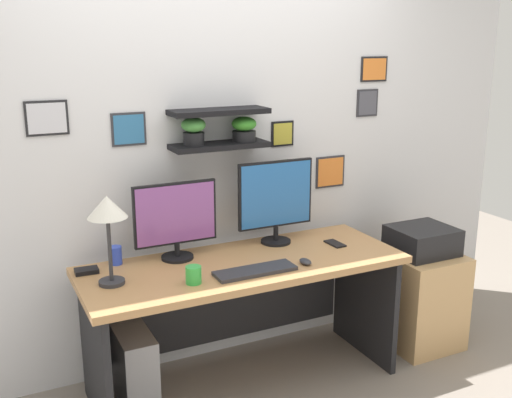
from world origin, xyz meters
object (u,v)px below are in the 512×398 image
Objects in this scene: cell_phone at (335,244)px; computer_tower_left at (134,366)px; monitor_right at (276,199)px; monitor_left at (176,219)px; desk at (240,292)px; scissors_tray at (87,271)px; computer_mouse at (305,262)px; coffee_mug at (193,275)px; printer at (422,240)px; pen_cup at (115,255)px; drawer_cabinet at (418,298)px; keyboard at (255,271)px; desk_lamp at (107,214)px.

computer_tower_left is at bearing 173.44° from cell_phone.
monitor_right is 3.57× the size of cell_phone.
computer_tower_left is at bearing -160.93° from monitor_left.
desk is 0.59m from monitor_right.
monitor_right is 1.15m from scissors_tray.
computer_tower_left is at bearing 161.90° from computer_mouse.
coffee_mug is 0.59m from scissors_tray.
coffee_mug is (-0.04, -0.38, -0.19)m from monitor_left.
desk reaches higher than computer_tower_left.
coffee_mug is at bearing -175.60° from printer.
monitor_right reaches higher than pen_cup.
drawer_cabinet is (0.92, -0.26, -0.71)m from monitor_right.
monitor_right is 5.55× the size of computer_mouse.
computer_mouse reaches higher than scissors_tray.
pen_cup reaches higher than printer.
coffee_mug is (-0.35, -0.22, 0.25)m from desk.
drawer_cabinet is at bearing 5.94° from keyboard.
desk_lamp is at bearing 178.52° from printer.
pen_cup is at bearing 166.22° from cell_phone.
pen_cup reaches higher than coffee_mug.
cell_phone is at bearing 10.95° from coffee_mug.
desk_lamp is 4.56× the size of pen_cup.
computer_mouse is 0.90× the size of pen_cup.
monitor_left is 0.43m from coffee_mug.
computer_mouse reaches higher than cell_phone.
desk is 4.31× the size of computer_tower_left.
coffee_mug is at bearing -96.36° from monitor_left.
scissors_tray is at bearing 169.09° from desk.
monitor_right is 1.01m from printer.
printer is at bearing -9.63° from pen_cup.
monitor_left is 3.37× the size of cell_phone.
computer_tower_left is at bearing 175.22° from printer.
monitor_right is 5.00× the size of pen_cup.
desk_lamp is at bearing -136.79° from computer_tower_left.
drawer_cabinet reaches higher than computer_tower_left.
desk is at bearing -27.21° from monitor_left.
desk_lamp is 1.39m from cell_phone.
printer reaches higher than cell_phone.
computer_mouse is 0.20× the size of desk_lamp.
drawer_cabinet is 0.39m from printer.
drawer_cabinet is 1.63× the size of printer.
monitor_left is 0.97m from cell_phone.
pen_cup is at bearing 153.73° from computer_mouse.
pen_cup is at bearing 170.37° from drawer_cabinet.
cell_phone is at bearing 17.26° from keyboard.
desk_lamp reaches higher than desk.
scissors_tray is at bearing 154.23° from keyboard.
computer_mouse is 0.15× the size of drawer_cabinet.
monitor_left is 0.54m from scissors_tray.
desk is 0.85m from scissors_tray.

